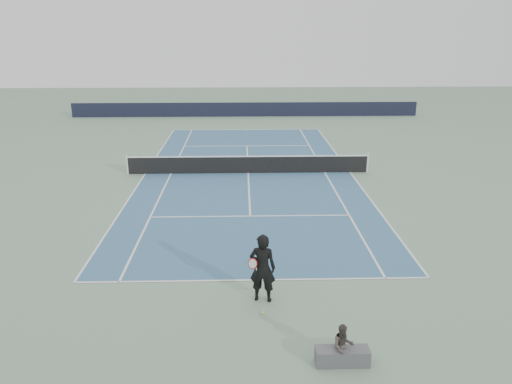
{
  "coord_description": "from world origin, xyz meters",
  "views": [
    {
      "loc": [
        -0.3,
        -25.63,
        7.44
      ],
      "look_at": [
        0.24,
        -6.52,
        1.1
      ],
      "focal_mm": 35.0,
      "sensor_mm": 36.0,
      "label": 1
    }
  ],
  "objects_px": {
    "tennis_net": "(248,164)",
    "tennis_player": "(262,268)",
    "tennis_ball": "(262,313)",
    "spectator_bench": "(343,351)"
  },
  "relations": [
    {
      "from": "tennis_net",
      "to": "tennis_player",
      "type": "distance_m",
      "value": 13.06
    },
    {
      "from": "tennis_player",
      "to": "tennis_net",
      "type": "bearing_deg",
      "value": 91.04
    },
    {
      "from": "tennis_net",
      "to": "tennis_ball",
      "type": "distance_m",
      "value": 13.79
    },
    {
      "from": "tennis_ball",
      "to": "spectator_bench",
      "type": "xyz_separation_m",
      "value": [
        1.76,
        -2.16,
        0.32
      ]
    },
    {
      "from": "spectator_bench",
      "to": "tennis_net",
      "type": "bearing_deg",
      "value": 97.04
    },
    {
      "from": "tennis_ball",
      "to": "tennis_net",
      "type": "bearing_deg",
      "value": 90.87
    },
    {
      "from": "tennis_net",
      "to": "spectator_bench",
      "type": "distance_m",
      "value": 16.07
    },
    {
      "from": "tennis_net",
      "to": "tennis_ball",
      "type": "height_order",
      "value": "tennis_net"
    },
    {
      "from": "tennis_net",
      "to": "tennis_player",
      "type": "relative_size",
      "value": 6.34
    },
    {
      "from": "tennis_ball",
      "to": "spectator_bench",
      "type": "bearing_deg",
      "value": -50.89
    }
  ]
}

